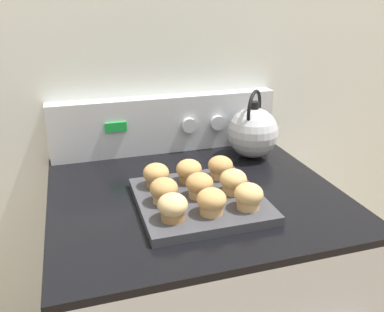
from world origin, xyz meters
The scene contains 13 objects.
wall_back centered at (0.00, 0.72, 1.20)m, with size 8.00×0.05×2.40m.
control_panel centered at (0.00, 0.67, 0.98)m, with size 0.73×0.07×0.18m.
muffin_pan centered at (-0.01, 0.28, 0.90)m, with size 0.30×0.30×0.02m.
muffin_r0_c0 centered at (-0.10, 0.20, 0.94)m, with size 0.07×0.07×0.06m.
muffin_r0_c1 centered at (-0.01, 0.20, 0.94)m, with size 0.07×0.07×0.06m.
muffin_r0_c2 centered at (0.08, 0.20, 0.94)m, with size 0.07×0.07×0.06m.
muffin_r1_c0 centered at (-0.10, 0.28, 0.94)m, with size 0.07×0.07×0.06m.
muffin_r1_c1 centered at (-0.01, 0.28, 0.94)m, with size 0.07×0.07×0.06m.
muffin_r1_c2 centered at (0.08, 0.28, 0.94)m, with size 0.07×0.07×0.06m.
muffin_r2_c0 centered at (-0.10, 0.37, 0.94)m, with size 0.07×0.07×0.06m.
muffin_r2_c1 centered at (-0.01, 0.37, 0.94)m, with size 0.07×0.07×0.06m.
muffin_r2_c2 centered at (0.08, 0.37, 0.94)m, with size 0.07×0.07×0.06m.
tea_kettle centered at (0.25, 0.54, 0.98)m, with size 0.17×0.17×0.22m.
Camera 1 is at (-0.29, -0.56, 1.38)m, focal length 38.00 mm.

